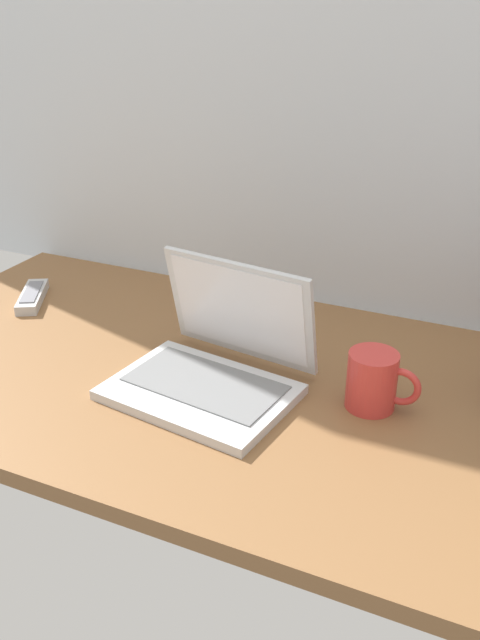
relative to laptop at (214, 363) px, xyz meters
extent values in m
cube|color=brown|center=(0.07, 0.04, -0.06)|extent=(1.60, 0.76, 0.03)
cube|color=silver|center=(-0.01, -0.04, -0.04)|extent=(0.34, 0.26, 0.02)
cube|color=slate|center=(0.00, -0.03, -0.03)|extent=(0.29, 0.18, 0.00)
cube|color=silver|center=(0.01, 0.08, 0.07)|extent=(0.30, 0.09, 0.20)
cube|color=white|center=(0.01, 0.08, 0.07)|extent=(0.27, 0.08, 0.17)
cylinder|color=red|center=(0.27, 0.05, 0.00)|extent=(0.08, 0.08, 0.10)
torus|color=red|center=(0.32, 0.05, 0.00)|extent=(0.07, 0.01, 0.07)
cylinder|color=brown|center=(0.27, 0.05, 0.05)|extent=(0.07, 0.07, 0.00)
cube|color=#B7B7B7|center=(-0.54, 0.15, -0.04)|extent=(0.12, 0.16, 0.02)
cube|color=slate|center=(-0.54, 0.15, -0.02)|extent=(0.09, 0.12, 0.00)
camera|label=1|loc=(0.47, -0.92, 0.59)|focal=37.79mm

